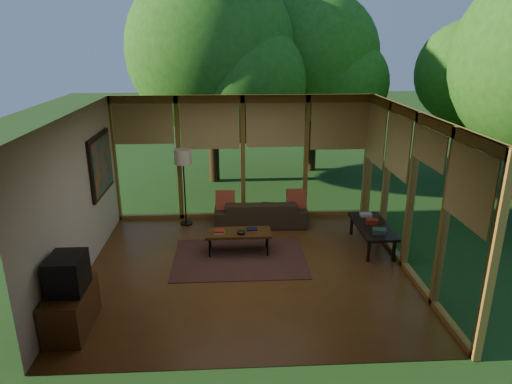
{
  "coord_description": "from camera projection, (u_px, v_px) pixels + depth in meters",
  "views": [
    {
      "loc": [
        -0.25,
        -7.08,
        3.8
      ],
      "look_at": [
        0.18,
        0.7,
        1.18
      ],
      "focal_mm": 32.0,
      "sensor_mm": 36.0,
      "label": 1
    }
  ],
  "objects": [
    {
      "name": "wall_left",
      "position": [
        77.0,
        199.0,
        7.35
      ],
      "size": [
        0.04,
        5.0,
        2.7
      ],
      "primitive_type": "cube",
      "color": "beige",
      "rests_on": "ground"
    },
    {
      "name": "tree_ne",
      "position": [
        314.0,
        57.0,
        12.99
      ],
      "size": [
        3.65,
        3.65,
        5.16
      ],
      "color": "#352113",
      "rests_on": "ground"
    },
    {
      "name": "ct_book_side",
      "position": [
        252.0,
        229.0,
        8.49
      ],
      "size": [
        0.2,
        0.15,
        0.03
      ],
      "primitive_type": "cube",
      "rotation": [
        0.0,
        0.0,
        0.05
      ],
      "color": "black",
      "rests_on": "coffee_table"
    },
    {
      "name": "console_book_b",
      "position": [
        372.0,
        222.0,
        8.67
      ],
      "size": [
        0.23,
        0.19,
        0.1
      ],
      "primitive_type": "cube",
      "rotation": [
        0.0,
        0.0,
        -0.18
      ],
      "color": "maroon",
      "rests_on": "side_console"
    },
    {
      "name": "television",
      "position": [
        67.0,
        273.0,
        6.04
      ],
      "size": [
        0.45,
        0.55,
        0.5
      ],
      "primitive_type": "cube",
      "color": "black",
      "rests_on": "media_cabinet"
    },
    {
      "name": "ct_book_lower",
      "position": [
        219.0,
        232.0,
        8.33
      ],
      "size": [
        0.2,
        0.15,
        0.03
      ],
      "primitive_type": "cube",
      "rotation": [
        0.0,
        0.0,
        -0.03
      ],
      "color": "#B4AFA3",
      "rests_on": "coffee_table"
    },
    {
      "name": "floor_lamp",
      "position": [
        183.0,
        161.0,
        9.41
      ],
      "size": [
        0.36,
        0.36,
        1.65
      ],
      "color": "black",
      "rests_on": "floor"
    },
    {
      "name": "window_wall_right",
      "position": [
        411.0,
        193.0,
        7.64
      ],
      "size": [
        0.12,
        5.0,
        2.7
      ],
      "primitive_type": "cube",
      "color": "olive",
      "rests_on": "ground"
    },
    {
      "name": "pillow_right",
      "position": [
        296.0,
        199.0,
        9.64
      ],
      "size": [
        0.41,
        0.22,
        0.43
      ],
      "primitive_type": "cube",
      "rotation": [
        -0.21,
        0.0,
        0.0
      ],
      "color": "maroon",
      "rests_on": "sofa"
    },
    {
      "name": "sofa",
      "position": [
        261.0,
        212.0,
        9.74
      ],
      "size": [
        1.96,
        0.79,
        0.57
      ],
      "primitive_type": "imported",
      "rotation": [
        0.0,
        0.0,
        3.13
      ],
      "color": "#3A2D1D",
      "rests_on": "floor"
    },
    {
      "name": "console_book_c",
      "position": [
        366.0,
        215.0,
        9.05
      ],
      "size": [
        0.24,
        0.18,
        0.06
      ],
      "primitive_type": "cube",
      "rotation": [
        0.0,
        0.0,
        -0.06
      ],
      "color": "#B4AFA3",
      "rests_on": "side_console"
    },
    {
      "name": "rug",
      "position": [
        239.0,
        258.0,
        8.31
      ],
      "size": [
        2.39,
        1.69,
        0.01
      ],
      "primitive_type": "cube",
      "color": "brown",
      "rests_on": "floor"
    },
    {
      "name": "exterior_lawn",
      "position": [
        468.0,
        154.0,
        15.92
      ],
      "size": [
        40.0,
        40.0,
        0.0
      ],
      "primitive_type": "plane",
      "color": "#20481B",
      "rests_on": "ground"
    },
    {
      "name": "coffee_table",
      "position": [
        238.0,
        233.0,
        8.41
      ],
      "size": [
        1.2,
        0.5,
        0.43
      ],
      "color": "#522F16",
      "rests_on": "floor"
    },
    {
      "name": "console_book_a",
      "position": [
        379.0,
        231.0,
        8.24
      ],
      "size": [
        0.28,
        0.23,
        0.09
      ],
      "primitive_type": "cube",
      "rotation": [
        0.0,
        0.0,
        -0.28
      ],
      "color": "#2F5347",
      "rests_on": "side_console"
    },
    {
      "name": "pillow_left",
      "position": [
        225.0,
        200.0,
        9.56
      ],
      "size": [
        0.41,
        0.22,
        0.42
      ],
      "primitive_type": "cube",
      "rotation": [
        -0.21,
        0.0,
        0.0
      ],
      "color": "maroon",
      "rests_on": "sofa"
    },
    {
      "name": "tree_nw",
      "position": [
        211.0,
        51.0,
        11.84
      ],
      "size": [
        4.38,
        4.38,
        5.7
      ],
      "color": "#352113",
      "rests_on": "ground"
    },
    {
      "name": "window_wall_back",
      "position": [
        243.0,
        158.0,
        9.86
      ],
      "size": [
        5.5,
        0.12,
        2.7
      ],
      "primitive_type": "cube",
      "color": "olive",
      "rests_on": "ground"
    },
    {
      "name": "ct_bowl",
      "position": [
        241.0,
        232.0,
        8.3
      ],
      "size": [
        0.16,
        0.16,
        0.07
      ],
      "primitive_type": "ellipsoid",
      "color": "black",
      "rests_on": "coffee_table"
    },
    {
      "name": "tree_far",
      "position": [
        467.0,
        73.0,
        12.12
      ],
      "size": [
        2.74,
        2.74,
        4.32
      ],
      "color": "#352113",
      "rests_on": "ground"
    },
    {
      "name": "wall_front",
      "position": [
        256.0,
        268.0,
        5.12
      ],
      "size": [
        5.5,
        0.04,
        2.7
      ],
      "primitive_type": "cube",
      "color": "beige",
      "rests_on": "ground"
    },
    {
      "name": "ct_book_upper",
      "position": [
        219.0,
        231.0,
        8.32
      ],
      "size": [
        0.19,
        0.15,
        0.03
      ],
      "primitive_type": "cube",
      "rotation": [
        0.0,
        0.0,
        -0.05
      ],
      "color": "maroon",
      "rests_on": "coffee_table"
    },
    {
      "name": "ceiling",
      "position": [
        247.0,
        114.0,
        7.06
      ],
      "size": [
        5.5,
        5.5,
        0.0
      ],
      "primitive_type": "plane",
      "rotation": [
        3.14,
        0.0,
        0.0
      ],
      "color": "silver",
      "rests_on": "ground"
    },
    {
      "name": "wall_painting",
      "position": [
        101.0,
        164.0,
        8.61
      ],
      "size": [
        0.06,
        1.35,
        1.15
      ],
      "color": "black",
      "rests_on": "wall_left"
    },
    {
      "name": "floor",
      "position": [
        248.0,
        269.0,
        7.92
      ],
      "size": [
        5.5,
        5.5,
        0.0
      ],
      "primitive_type": "plane",
      "color": "brown",
      "rests_on": "ground"
    },
    {
      "name": "media_cabinet",
      "position": [
        71.0,
        309.0,
        6.21
      ],
      "size": [
        0.5,
        1.0,
        0.6
      ],
      "primitive_type": "cube",
      "color": "#522F16",
      "rests_on": "floor"
    },
    {
      "name": "side_console",
      "position": [
        372.0,
        227.0,
        8.65
      ],
      "size": [
        0.6,
        1.4,
        0.46
      ],
      "color": "black",
      "rests_on": "floor"
    }
  ]
}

